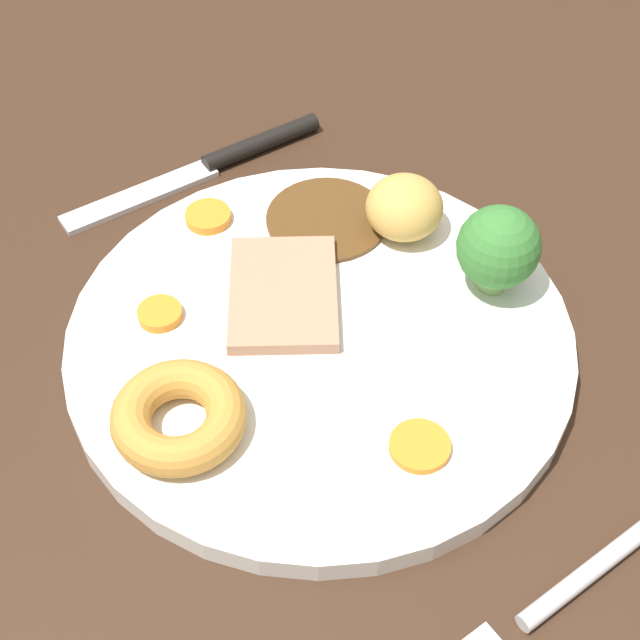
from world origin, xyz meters
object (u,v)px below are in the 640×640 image
meat_slice_main (283,293)px  broccoli_floret (498,248)px  dinner_plate (320,340)px  carrot_coin_back (420,446)px  roast_potato_left (404,207)px  fork (544,608)px  carrot_coin_front (208,217)px  carrot_coin_side (160,314)px  knife (218,162)px  yorkshire_pudding (179,417)px

meat_slice_main → broccoli_floret: size_ratio=1.55×
dinner_plate → carrot_coin_back: bearing=179.5°
roast_potato_left → fork: 23.99cm
meat_slice_main → fork: meat_slice_main is taller
dinner_plate → carrot_coin_front: bearing=3.7°
carrot_coin_front → fork: bearing=-178.8°
broccoli_floret → roast_potato_left: bearing=13.2°
dinner_plate → carrot_coin_front: carrot_coin_front is taller
broccoli_floret → carrot_coin_back: bearing=123.0°
roast_potato_left → broccoli_floret: (-6.39, -1.50, 1.09)cm
carrot_coin_front → carrot_coin_side: size_ratio=1.13×
broccoli_floret → knife: 20.72cm
dinner_plate → carrot_coin_front: size_ratio=10.02×
carrot_coin_back → carrot_coin_front: bearing=1.9°
roast_potato_left → meat_slice_main: bearing=94.9°
yorkshire_pudding → carrot_coin_side: (7.20, -2.55, -0.73)cm
carrot_coin_front → broccoli_floret: (-13.55, -10.74, 2.64)cm
carrot_coin_back → broccoli_floret: 12.33cm
carrot_coin_side → broccoli_floret: 18.81cm
dinner_plate → carrot_coin_front: (11.14, 0.72, 0.99)cm
yorkshire_pudding → knife: (18.15, -12.25, -1.96)cm
carrot_coin_front → carrot_coin_back: carrot_coin_front is taller
dinner_plate → roast_potato_left: bearing=-65.0°
carrot_coin_side → knife: carrot_coin_side is taller
carrot_coin_front → fork: carrot_coin_front is taller
roast_potato_left → carrot_coin_front: bearing=52.2°
meat_slice_main → fork: (-21.46, -0.23, -1.41)cm
yorkshire_pudding → carrot_coin_front: size_ratio=2.45×
knife → meat_slice_main: bearing=76.6°
dinner_plate → knife: dinner_plate is taller
yorkshire_pudding → meat_slice_main: bearing=-62.4°
meat_slice_main → carrot_coin_side: size_ratio=3.37×
dinner_plate → meat_slice_main: 3.42cm
dinner_plate → yorkshire_pudding: yorkshire_pudding is taller
carrot_coin_back → fork: (-9.27, 0.03, -1.23)cm
dinner_plate → carrot_coin_side: bearing=49.5°
carrot_coin_side → meat_slice_main: bearing=-111.5°
roast_potato_left → knife: 14.14cm
dinner_plate → broccoli_floret: bearing=-103.5°
carrot_coin_side → carrot_coin_front: bearing=-48.0°
meat_slice_main → broccoli_floret: 12.05cm
dinner_plate → roast_potato_left: 9.74cm
carrot_coin_back → knife: (25.65, -3.05, -1.17)cm
broccoli_floret → carrot_coin_front: bearing=38.4°
yorkshire_pudding → fork: yorkshire_pudding is taller
carrot_coin_side → fork: size_ratio=0.16×
roast_potato_left → carrot_coin_front: 11.80cm
carrot_coin_front → broccoli_floret: broccoli_floret is taller
broccoli_floret → meat_slice_main: bearing=61.4°
meat_slice_main → broccoli_floret: (-5.64, -10.35, 2.53)cm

